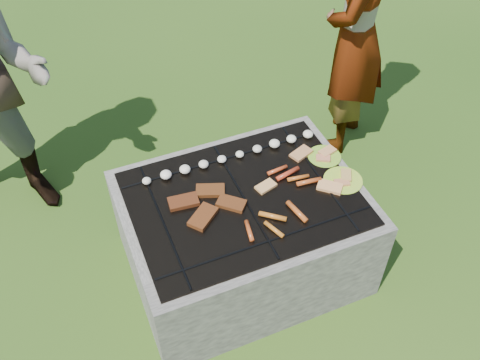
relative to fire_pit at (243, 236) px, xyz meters
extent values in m
plane|color=#214511|center=(0.00, 0.00, -0.28)|extent=(60.00, 60.00, 0.00)
cube|color=#AAA397|center=(0.00, 0.41, 0.02)|extent=(1.30, 0.18, 0.60)
cube|color=gray|center=(0.00, -0.41, 0.02)|extent=(1.30, 0.18, 0.60)
cube|color=#AAA397|center=(-0.56, 0.00, 0.02)|extent=(0.18, 0.64, 0.60)
cube|color=#9E968C|center=(0.56, 0.00, 0.02)|extent=(0.18, 0.64, 0.60)
cube|color=black|center=(0.00, 0.00, -0.04)|extent=(0.94, 0.64, 0.48)
sphere|color=#FF5914|center=(0.00, 0.00, 0.18)|extent=(0.10, 0.10, 0.10)
cube|color=black|center=(0.00, 0.00, 0.32)|extent=(1.20, 0.90, 0.01)
cylinder|color=black|center=(-0.45, 0.00, 0.33)|extent=(0.01, 0.88, 0.01)
cylinder|color=black|center=(0.00, 0.00, 0.33)|extent=(0.01, 0.88, 0.01)
cylinder|color=black|center=(0.45, 0.00, 0.33)|extent=(0.01, 0.88, 0.01)
cylinder|color=black|center=(0.00, -0.32, 0.33)|extent=(1.18, 0.01, 0.01)
cylinder|color=black|center=(0.00, 0.32, 0.33)|extent=(1.18, 0.01, 0.01)
ellipsoid|color=#EDE7C9|center=(-0.45, 0.31, 0.35)|extent=(0.05, 0.05, 0.04)
ellipsoid|color=white|center=(-0.34, 0.31, 0.35)|extent=(0.06, 0.06, 0.05)
ellipsoid|color=white|center=(-0.23, 0.31, 0.35)|extent=(0.06, 0.06, 0.04)
ellipsoid|color=beige|center=(-0.12, 0.31, 0.35)|extent=(0.06, 0.06, 0.04)
ellipsoid|color=white|center=(0.00, 0.31, 0.35)|extent=(0.05, 0.05, 0.04)
ellipsoid|color=white|center=(0.11, 0.31, 0.35)|extent=(0.05, 0.05, 0.03)
ellipsoid|color=beige|center=(0.22, 0.31, 0.35)|extent=(0.06, 0.06, 0.04)
ellipsoid|color=#ECE7C8|center=(0.33, 0.31, 0.35)|extent=(0.06, 0.06, 0.05)
ellipsoid|color=white|center=(0.44, 0.31, 0.35)|extent=(0.06, 0.06, 0.04)
ellipsoid|color=white|center=(0.55, 0.31, 0.35)|extent=(0.06, 0.06, 0.04)
cube|color=brown|center=(-0.31, 0.09, 0.34)|extent=(0.17, 0.11, 0.02)
cube|color=brown|center=(-0.15, 0.11, 0.34)|extent=(0.18, 0.14, 0.02)
cube|color=#97451B|center=(-0.25, -0.05, 0.34)|extent=(0.19, 0.18, 0.02)
cube|color=brown|center=(-0.08, -0.02, 0.34)|extent=(0.17, 0.16, 0.02)
cylinder|color=#C65E20|center=(0.25, 0.11, 0.34)|extent=(0.13, 0.04, 0.02)
cylinder|color=red|center=(0.29, 0.06, 0.34)|extent=(0.15, 0.06, 0.03)
cylinder|color=#B8741E|center=(0.33, 0.01, 0.34)|extent=(0.13, 0.04, 0.02)
cylinder|color=#C33E20|center=(0.37, -0.04, 0.34)|extent=(0.14, 0.04, 0.03)
cylinder|color=orange|center=(0.08, -0.19, 0.34)|extent=(0.13, 0.11, 0.03)
cylinder|color=orange|center=(0.21, -0.21, 0.34)|extent=(0.06, 0.16, 0.03)
cylinder|color=#C66120|center=(-0.07, -0.23, 0.34)|extent=(0.05, 0.13, 0.02)
cylinder|color=orange|center=(0.05, -0.27, 0.34)|extent=(0.07, 0.13, 0.02)
cube|color=#F4C77D|center=(0.14, 0.02, 0.34)|extent=(0.13, 0.09, 0.01)
cube|color=#F1D97B|center=(0.46, -0.12, 0.34)|extent=(0.15, 0.15, 0.02)
cube|color=tan|center=(0.44, 0.18, 0.34)|extent=(0.15, 0.12, 0.02)
cylinder|color=gold|center=(0.56, 0.12, 0.32)|extent=(0.21, 0.21, 0.01)
cube|color=tan|center=(0.54, 0.10, 0.34)|extent=(0.10, 0.08, 0.01)
cube|color=#E4AC74|center=(0.59, 0.14, 0.34)|extent=(0.11, 0.09, 0.02)
cylinder|color=#F7EE3B|center=(0.56, -0.09, 0.32)|extent=(0.27, 0.27, 0.01)
cube|color=tan|center=(0.54, -0.11, 0.34)|extent=(0.09, 0.07, 0.01)
cube|color=tan|center=(0.59, -0.07, 0.34)|extent=(0.09, 0.11, 0.02)
imported|color=gray|center=(1.15, 0.80, 0.61)|extent=(0.77, 0.75, 1.78)
camera|label=1|loc=(-0.77, -1.78, 2.45)|focal=40.00mm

